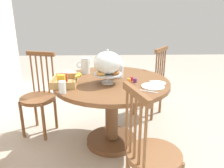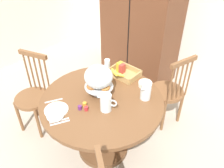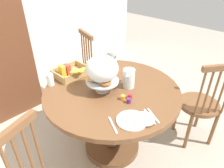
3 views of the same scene
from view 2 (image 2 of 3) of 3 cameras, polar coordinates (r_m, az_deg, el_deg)
name	(u,v)px [view 2 (image 2 of 3)]	position (r m, az deg, el deg)	size (l,w,h in m)	color
ground_plane	(100,145)	(2.86, -2.92, -14.42)	(10.00, 10.00, 0.00)	#A89E8E
wooden_armoire	(141,16)	(3.54, 7.02, 16.05)	(1.18, 0.60, 1.96)	brown
dining_table	(102,115)	(2.43, -2.35, -7.52)	(1.19, 1.19, 0.74)	brown
windsor_chair_near_window	(168,92)	(2.90, 13.37, -1.99)	(0.42, 0.42, 0.97)	brown
windsor_chair_by_cabinet	(34,97)	(2.91, -18.35, -2.99)	(0.43, 0.43, 0.97)	brown
pastry_stand_with_dome	(99,78)	(2.23, -3.25, 1.52)	(0.28, 0.28, 0.34)	silver
orange_juice_pitcher	(146,91)	(2.27, 8.13, -1.77)	(0.10, 0.18, 0.18)	silver
milk_pitcher	(106,103)	(2.13, -1.48, -4.63)	(0.18, 0.10, 0.17)	silver
cereal_basket	(123,72)	(2.59, 2.59, 2.90)	(0.32, 0.30, 0.12)	tan
china_plate_large	(56,110)	(2.23, -13.26, -6.09)	(0.22, 0.22, 0.01)	white
china_plate_small	(55,116)	(2.15, -13.52, -7.50)	(0.15, 0.15, 0.01)	white
cereal_bowl	(145,84)	(2.46, 8.00, -0.03)	(0.14, 0.14, 0.04)	white
drinking_glass	(107,64)	(2.70, -1.15, 4.87)	(0.06, 0.06, 0.11)	silver
jam_jar_strawberry	(86,109)	(2.17, -6.24, -5.89)	(0.04, 0.04, 0.04)	#B7282D
jam_jar_apricot	(85,104)	(2.22, -6.61, -4.88)	(0.04, 0.04, 0.04)	orange
jam_jar_grape	(80,108)	(2.19, -7.76, -5.66)	(0.04, 0.04, 0.04)	#5B2366
table_knife	(59,120)	(2.13, -12.58, -8.58)	(0.17, 0.01, 0.01)	silver
dinner_fork	(60,123)	(2.10, -12.43, -9.13)	(0.17, 0.01, 0.01)	silver
soup_spoon	(54,101)	(2.33, -13.86, -3.94)	(0.17, 0.01, 0.01)	silver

